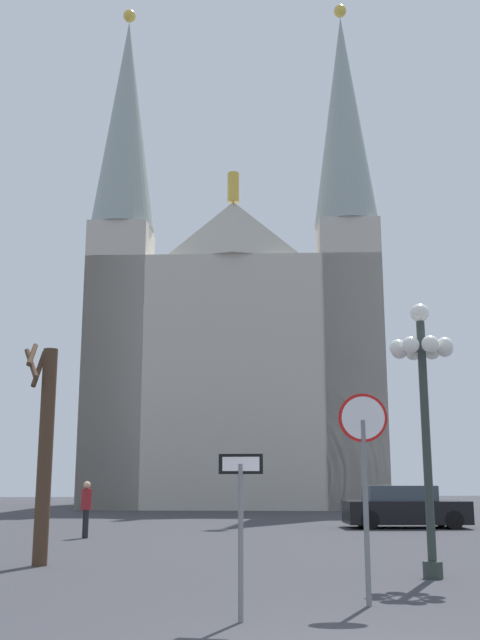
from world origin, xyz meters
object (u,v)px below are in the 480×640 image
at_px(stop_sign, 364,457).
at_px(pedestrian_standing, 86,504).
at_px(bare_tree, 44,447).
at_px(cathedral, 237,361).
at_px(one_way_arrow_sign, 241,513).
at_px(street_lamp, 423,385).
at_px(parked_car_near_black, 404,508).

xyz_separation_m(stop_sign, pedestrian_standing, (-5.17, 12.38, -1.10)).
height_order(stop_sign, bare_tree, bare_tree).
bearing_deg(cathedral, bare_tree, -103.64).
relative_size(stop_sign, bare_tree, 0.64).
height_order(cathedral, stop_sign, cathedral).
height_order(one_way_arrow_sign, street_lamp, street_lamp).
relative_size(street_lamp, parked_car_near_black, 1.15).
xyz_separation_m(one_way_arrow_sign, pedestrian_standing, (-3.22, 13.36, -0.34)).
distance_m(one_way_arrow_sign, bare_tree, 7.41).
height_order(cathedral, parked_car_near_black, cathedral).
relative_size(street_lamp, bare_tree, 1.08).
bearing_deg(street_lamp, cathedral, 90.43).
distance_m(one_way_arrow_sign, street_lamp, 5.81).
bearing_deg(stop_sign, one_way_arrow_sign, -153.32).
distance_m(street_lamp, bare_tree, 8.00).
height_order(stop_sign, parked_car_near_black, stop_sign).
relative_size(bare_tree, parked_car_near_black, 1.06).
height_order(street_lamp, pedestrian_standing, street_lamp).
height_order(bare_tree, parked_car_near_black, bare_tree).
bearing_deg(cathedral, one_way_arrow_sign, -95.82).
distance_m(street_lamp, pedestrian_standing, 12.27).
bearing_deg(one_way_arrow_sign, stop_sign, 26.68).
height_order(one_way_arrow_sign, parked_car_near_black, one_way_arrow_sign).
relative_size(cathedral, pedestrian_standing, 18.76).
bearing_deg(parked_car_near_black, pedestrian_standing, -163.44).
height_order(bare_tree, pedestrian_standing, bare_tree).
bearing_deg(bare_tree, pedestrian_standing, 87.56).
bearing_deg(parked_car_near_black, street_lamp, -106.35).
distance_m(cathedral, street_lamp, 32.81).
xyz_separation_m(one_way_arrow_sign, street_lamp, (3.92, 3.70, 2.18)).
relative_size(stop_sign, one_way_arrow_sign, 1.44).
bearing_deg(bare_tree, parked_car_near_black, 42.20).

